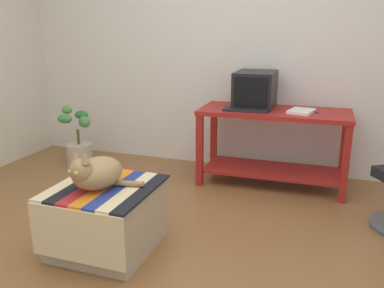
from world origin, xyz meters
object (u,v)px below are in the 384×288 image
at_px(desk, 273,134).
at_px(ottoman_with_blanket, 106,217).
at_px(keyboard, 245,110).
at_px(cat, 96,173).
at_px(tv_monitor, 255,90).
at_px(potted_plant, 79,146).
at_px(book, 301,111).

distance_m(desk, ottoman_with_blanket, 1.81).
bearing_deg(desk, keyboard, -151.81).
bearing_deg(cat, desk, 73.53).
relative_size(keyboard, ottoman_with_blanket, 0.58).
height_order(desk, keyboard, keyboard).
bearing_deg(ottoman_with_blanket, cat, -121.09).
xyz_separation_m(desk, tv_monitor, (-0.20, 0.09, 0.40)).
bearing_deg(ottoman_with_blanket, potted_plant, 129.92).
bearing_deg(book, keyboard, -156.68).
xyz_separation_m(tv_monitor, book, (0.44, -0.13, -0.15)).
relative_size(tv_monitor, keyboard, 1.27).
distance_m(ottoman_with_blanket, potted_plant, 1.85).
distance_m(desk, tv_monitor, 0.45).
height_order(keyboard, book, same).
xyz_separation_m(tv_monitor, potted_plant, (-1.86, -0.23, -0.67)).
bearing_deg(tv_monitor, ottoman_with_blanket, -113.22).
distance_m(desk, keyboard, 0.37).
bearing_deg(keyboard, cat, -118.24).
bearing_deg(potted_plant, keyboard, 0.14).
height_order(tv_monitor, keyboard, tv_monitor).
bearing_deg(ottoman_with_blanket, tv_monitor, 67.84).
height_order(tv_monitor, cat, tv_monitor).
distance_m(desk, cat, 1.85).
height_order(keyboard, potted_plant, keyboard).
relative_size(desk, book, 5.33).
xyz_separation_m(keyboard, ottoman_with_blanket, (-0.63, -1.43, -0.51)).
xyz_separation_m(book, ottoman_with_blanket, (-1.12, -1.52, -0.51)).
bearing_deg(tv_monitor, desk, -24.15).
xyz_separation_m(desk, cat, (-0.90, -1.61, 0.07)).
xyz_separation_m(tv_monitor, cat, (-0.70, -1.70, -0.33)).
bearing_deg(desk, tv_monitor, 155.85).
relative_size(tv_monitor, book, 1.96).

